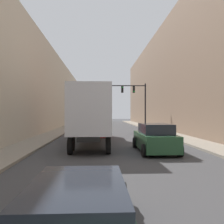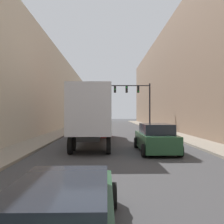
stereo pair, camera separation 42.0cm
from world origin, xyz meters
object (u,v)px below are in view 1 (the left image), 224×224
(semi_truck, at_px, (92,114))
(traffic_signal_gantry, at_px, (133,97))
(sedan_car, at_px, (78,214))
(suv_car, at_px, (155,138))

(semi_truck, height_order, traffic_signal_gantry, traffic_signal_gantry)
(semi_truck, relative_size, traffic_signal_gantry, 2.05)
(sedan_car, distance_m, suv_car, 11.26)
(semi_truck, xyz_separation_m, suv_car, (3.96, -4.59, -1.44))
(suv_car, bearing_deg, traffic_signal_gantry, 86.45)
(semi_truck, distance_m, suv_car, 6.23)
(suv_car, height_order, traffic_signal_gantry, traffic_signal_gantry)
(semi_truck, distance_m, traffic_signal_gantry, 15.15)
(suv_car, distance_m, traffic_signal_gantry, 19.07)
(semi_truck, distance_m, sedan_car, 15.30)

